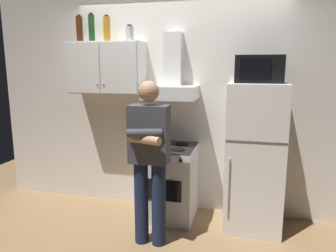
# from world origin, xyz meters

# --- Properties ---
(ground_plane) EXTENTS (7.00, 7.00, 0.00)m
(ground_plane) POSITION_xyz_m (0.00, 0.00, 0.00)
(ground_plane) COLOR olive
(back_wall_tiled) EXTENTS (4.80, 0.10, 2.70)m
(back_wall_tiled) POSITION_xyz_m (0.00, 0.60, 1.35)
(back_wall_tiled) COLOR silver
(back_wall_tiled) RESTS_ON ground_plane
(upper_cabinet) EXTENTS (0.90, 0.37, 0.60)m
(upper_cabinet) POSITION_xyz_m (-0.85, 0.37, 1.75)
(upper_cabinet) COLOR white
(stove_oven) EXTENTS (0.60, 0.62, 0.87)m
(stove_oven) POSITION_xyz_m (-0.05, 0.25, 0.43)
(stove_oven) COLOR silver
(stove_oven) RESTS_ON ground_plane
(range_hood) EXTENTS (0.60, 0.44, 0.75)m
(range_hood) POSITION_xyz_m (-0.05, 0.38, 1.60)
(range_hood) COLOR white
(refrigerator) EXTENTS (0.60, 0.62, 1.60)m
(refrigerator) POSITION_xyz_m (0.90, 0.25, 0.80)
(refrigerator) COLOR white
(refrigerator) RESTS_ON ground_plane
(microwave) EXTENTS (0.48, 0.37, 0.28)m
(microwave) POSITION_xyz_m (0.90, 0.27, 1.74)
(microwave) COLOR black
(microwave) RESTS_ON refrigerator
(person_standing) EXTENTS (0.38, 0.33, 1.64)m
(person_standing) POSITION_xyz_m (-0.10, -0.36, 0.90)
(person_standing) COLOR #192342
(person_standing) RESTS_ON ground_plane
(bottle_rum_dark) EXTENTS (0.08, 0.08, 0.32)m
(bottle_rum_dark) POSITION_xyz_m (-1.19, 0.39, 2.20)
(bottle_rum_dark) COLOR #47230F
(bottle_rum_dark) RESTS_ON upper_cabinet
(bottle_canister_steel) EXTENTS (0.10, 0.10, 0.19)m
(bottle_canister_steel) POSITION_xyz_m (-0.55, 0.39, 2.14)
(bottle_canister_steel) COLOR #B2B5BA
(bottle_canister_steel) RESTS_ON upper_cabinet
(bottle_liquor_amber) EXTENTS (0.08, 0.08, 0.31)m
(bottle_liquor_amber) POSITION_xyz_m (-0.84, 0.42, 2.20)
(bottle_liquor_amber) COLOR #B7721E
(bottle_liquor_amber) RESTS_ON upper_cabinet
(bottle_wine_green) EXTENTS (0.07, 0.07, 0.33)m
(bottle_wine_green) POSITION_xyz_m (-1.01, 0.35, 2.21)
(bottle_wine_green) COLOR #19471E
(bottle_wine_green) RESTS_ON upper_cabinet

